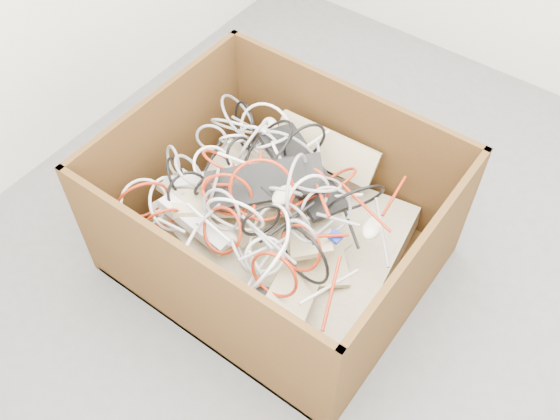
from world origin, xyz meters
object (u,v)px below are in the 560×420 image
Objects in this scene: cardboard_box at (274,234)px; power_strip_right at (194,224)px; power_strip_left at (197,181)px; vga_plug at (335,237)px.

cardboard_box is 0.35m from power_strip_right.
cardboard_box reaches higher than power_strip_left.
power_strip_left reaches higher than vga_plug.
power_strip_left is 0.19m from power_strip_right.
cardboard_box is 3.76× the size of power_strip_right.
power_strip_right is 0.52m from vga_plug.
power_strip_right is 6.78× the size of vga_plug.
cardboard_box reaches higher than power_strip_right.
cardboard_box is 4.26× the size of power_strip_left.
power_strip_right is (0.11, -0.15, -0.02)m from power_strip_left.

